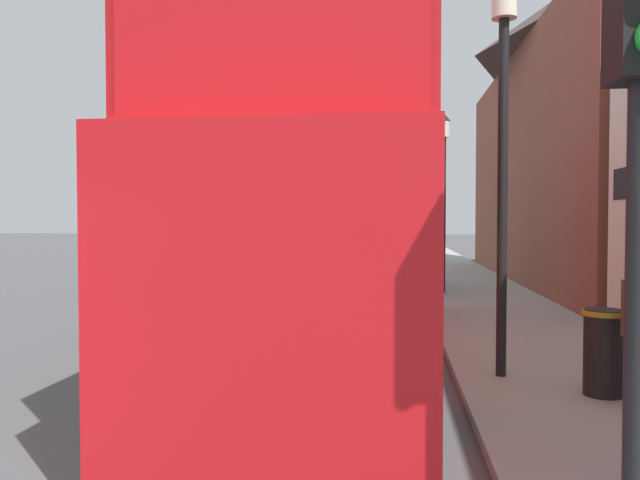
{
  "coord_description": "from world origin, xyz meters",
  "views": [
    {
      "loc": [
        3.88,
        -2.76,
        2.17
      ],
      "look_at": [
        2.66,
        7.8,
        1.82
      ],
      "focal_mm": 35.0,
      "sensor_mm": 36.0,
      "label": 1
    }
  ],
  "objects_px": {
    "tour_bus": "(339,239)",
    "parked_car_ahead_of_bus": "(382,269)",
    "lamp_post_second": "(444,170)",
    "litter_bin": "(604,350)",
    "lamp_post_nearest": "(503,98)"
  },
  "relations": [
    {
      "from": "tour_bus",
      "to": "lamp_post_second",
      "type": "distance_m",
      "value": 8.29
    },
    {
      "from": "tour_bus",
      "to": "lamp_post_nearest",
      "type": "relative_size",
      "value": 2.13
    },
    {
      "from": "lamp_post_second",
      "to": "litter_bin",
      "type": "height_order",
      "value": "lamp_post_second"
    },
    {
      "from": "tour_bus",
      "to": "litter_bin",
      "type": "bearing_deg",
      "value": -35.29
    },
    {
      "from": "tour_bus",
      "to": "parked_car_ahead_of_bus",
      "type": "xyz_separation_m",
      "value": [
        0.54,
        9.02,
        -1.18
      ]
    },
    {
      "from": "parked_car_ahead_of_bus",
      "to": "lamp_post_nearest",
      "type": "relative_size",
      "value": 0.84
    },
    {
      "from": "litter_bin",
      "to": "parked_car_ahead_of_bus",
      "type": "bearing_deg",
      "value": 103.48
    },
    {
      "from": "tour_bus",
      "to": "parked_car_ahead_of_bus",
      "type": "height_order",
      "value": "tour_bus"
    },
    {
      "from": "lamp_post_nearest",
      "to": "lamp_post_second",
      "type": "height_order",
      "value": "lamp_post_nearest"
    },
    {
      "from": "tour_bus",
      "to": "parked_car_ahead_of_bus",
      "type": "bearing_deg",
      "value": 87.46
    },
    {
      "from": "lamp_post_nearest",
      "to": "lamp_post_second",
      "type": "distance_m",
      "value": 9.4
    },
    {
      "from": "lamp_post_second",
      "to": "litter_bin",
      "type": "bearing_deg",
      "value": -84.35
    },
    {
      "from": "parked_car_ahead_of_bus",
      "to": "lamp_post_nearest",
      "type": "distance_m",
      "value": 11.18
    },
    {
      "from": "tour_bus",
      "to": "lamp_post_nearest",
      "type": "height_order",
      "value": "lamp_post_nearest"
    },
    {
      "from": "parked_car_ahead_of_bus",
      "to": "lamp_post_second",
      "type": "height_order",
      "value": "lamp_post_second"
    }
  ]
}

